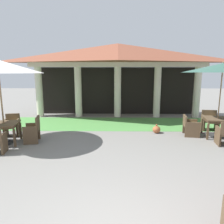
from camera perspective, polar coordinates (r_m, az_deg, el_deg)
background_pavilion at (r=11.59m, az=1.58°, el=14.10°), size 9.93×3.13×3.97m
lawn_strip at (r=10.16m, az=1.58°, el=-3.18°), size 11.73×2.69×0.01m
patio_table_near_foreground at (r=8.15m, az=-27.55°, el=-3.39°), size 1.09×1.09×0.74m
patio_chair_near_foreground_north at (r=9.07m, az=-25.76°, el=-3.35°), size 0.64×0.62×0.85m
patio_chair_near_foreground_east at (r=7.98m, az=-20.91°, el=-4.72°), size 0.61×0.71×0.93m
patio_table_mid_left at (r=8.96m, az=27.01°, el=-2.13°), size 1.09×1.09×0.74m
patio_umbrella_mid_left at (r=8.77m, az=28.13°, el=10.51°), size 2.91×2.91×2.86m
patio_chair_mid_left_north at (r=9.93m, az=25.29°, el=-2.19°), size 0.71×0.63×0.84m
patio_chair_mid_left_west at (r=8.78m, az=20.71°, el=-3.60°), size 0.65×0.71×0.80m
terracotta_urn at (r=8.78m, az=12.10°, el=-4.70°), size 0.32×0.32×0.38m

